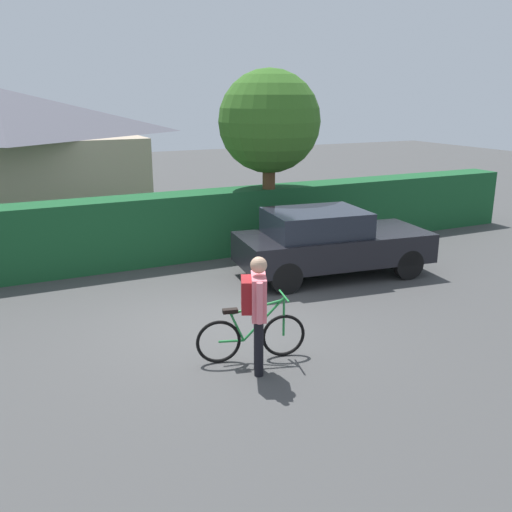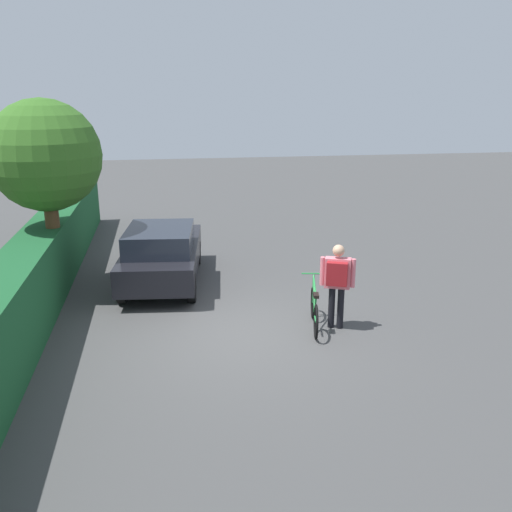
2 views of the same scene
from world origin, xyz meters
name	(u,v)px [view 1 (image 1 of 2)]	position (x,y,z in m)	size (l,w,h in m)	color
ground_plane	(217,325)	(0.00, 0.00, 0.00)	(60.00, 60.00, 0.00)	#424242
hedge_row	(150,230)	(0.00, 4.19, 0.79)	(21.19, 0.90, 1.58)	#19512A
house_distant	(3,156)	(-2.81, 9.96, 2.06)	(7.82, 6.00, 4.04)	tan
parked_car_near	(329,242)	(3.23, 1.52, 0.77)	(4.32, 2.19, 1.48)	black
bicycle	(252,336)	(-0.01, -1.43, 0.38)	(1.64, 0.56, 0.99)	black
person_rider	(256,303)	(-0.12, -1.84, 1.06)	(0.49, 0.64, 1.73)	black
tree_kerbside	(269,123)	(2.98, 3.95, 3.18)	(2.47, 2.47, 4.44)	brown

